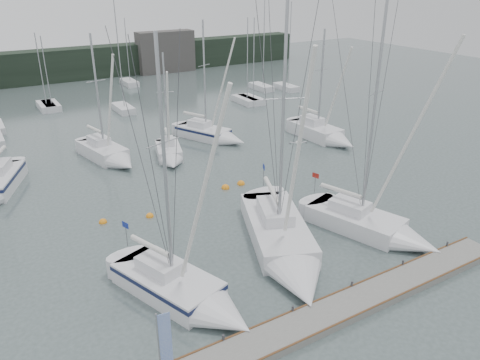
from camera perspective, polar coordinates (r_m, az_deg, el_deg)
name	(u,v)px	position (r m, az deg, el deg)	size (l,w,h in m)	color
ground	(278,266)	(28.45, 4.71, -10.46)	(160.00, 160.00, 0.00)	#475654
dock	(335,311)	(25.27, 11.52, -15.41)	(24.00, 2.00, 0.40)	slate
far_treeline	(58,65)	(83.22, -21.35, 12.91)	(90.00, 4.00, 5.00)	black
far_building_right	(166,52)	(86.07, -9.04, 15.18)	(10.00, 3.00, 7.00)	#45423F
mast_forest	(56,112)	(62.05, -21.57, 7.67)	(57.35, 25.18, 14.76)	silver
sailboat_near_left	(190,295)	(25.32, -6.16, -13.76)	(5.70, 9.30, 14.77)	silver
sailboat_near_center	(286,251)	(28.84, 5.68, -8.57)	(7.71, 12.47, 16.15)	silver
sailboat_near_right	(381,229)	(32.32, 16.82, -5.80)	(5.56, 9.47, 15.99)	silver
sailboat_mid_b	(111,156)	(44.93, -15.49, 2.88)	(4.20, 8.39, 12.23)	silver
sailboat_mid_c	(170,155)	(44.05, -8.53, 2.99)	(3.82, 6.41, 10.46)	silver
sailboat_mid_d	(214,135)	(49.17, -3.18, 5.52)	(5.72, 8.46, 12.82)	silver
sailboat_mid_e	(325,135)	(49.68, 10.38, 5.39)	(3.16, 8.73, 12.01)	silver
buoy_a	(150,217)	(34.35, -10.94, -4.39)	(0.56, 0.56, 0.56)	orange
buoy_b	(241,184)	(38.82, 0.12, -0.50)	(0.64, 0.64, 0.64)	orange
buoy_c	(103,223)	(34.33, -16.36, -4.99)	(0.57, 0.57, 0.57)	orange
dock_banner	(163,344)	(19.73, -9.35, -19.12)	(0.58, 0.11, 3.79)	#9A9DA2
seagull	(298,143)	(26.99, 7.11, 4.53)	(0.93, 0.50, 0.19)	white
buoy_d	(225,188)	(38.11, -1.79, -1.00)	(0.66, 0.66, 0.66)	orange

